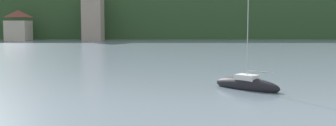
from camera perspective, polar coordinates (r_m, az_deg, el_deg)
The scene contains 4 objects.
wooded_hillside at distance 126.47m, azimuth 10.70°, elevation 6.04°, with size 352.00×51.24×31.73m.
shore_building_westcentral at distance 94.67m, azimuth -19.65°, elevation 4.82°, with size 4.65×5.54×6.45m.
shore_building_central at distance 90.70m, azimuth -10.09°, elevation 6.38°, with size 4.20×5.83×10.83m.
sailboat_mid_2 at distance 25.49m, azimuth 10.82°, elevation -2.94°, with size 3.99×3.90×6.05m.
Camera 1 is at (0.04, 31.71, 4.05)m, focal length 44.60 mm.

